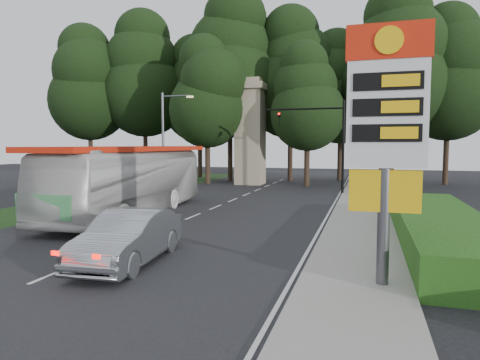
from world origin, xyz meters
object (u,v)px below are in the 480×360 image
(traffic_signal_mast, at_px, (326,134))
(transit_bus, at_px, (130,181))
(streetlight_signs, at_px, (165,137))
(gas_station_pylon, at_px, (386,120))
(monument, at_px, (250,131))
(sedan_silver, at_px, (129,237))

(traffic_signal_mast, height_order, transit_bus, traffic_signal_mast)
(streetlight_signs, xyz_separation_m, transit_bus, (3.49, -11.34, -2.58))
(gas_station_pylon, distance_m, streetlight_signs, 25.74)
(gas_station_pylon, distance_m, traffic_signal_mast, 22.29)
(gas_station_pylon, bearing_deg, traffic_signal_mast, 99.09)
(traffic_signal_mast, relative_size, monument, 0.72)
(traffic_signal_mast, relative_size, streetlight_signs, 0.90)
(gas_station_pylon, xyz_separation_m, monument, (-11.20, 28.01, 0.66))
(gas_station_pylon, bearing_deg, streetlight_signs, 128.96)
(gas_station_pylon, relative_size, sedan_silver, 1.33)
(streetlight_signs, bearing_deg, gas_station_pylon, -51.04)
(gas_station_pylon, height_order, sedan_silver, gas_station_pylon)
(streetlight_signs, bearing_deg, sedan_silver, -66.82)
(traffic_signal_mast, distance_m, streetlight_signs, 12.83)
(monument, bearing_deg, streetlight_signs, -121.97)
(gas_station_pylon, xyz_separation_m, traffic_signal_mast, (-3.52, 22.00, 0.22))
(traffic_signal_mast, distance_m, monument, 9.76)
(monument, relative_size, sedan_silver, 1.95)
(streetlight_signs, height_order, transit_bus, streetlight_signs)
(monument, bearing_deg, traffic_signal_mast, -38.00)
(gas_station_pylon, distance_m, monument, 30.17)
(traffic_signal_mast, bearing_deg, streetlight_signs, -171.08)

